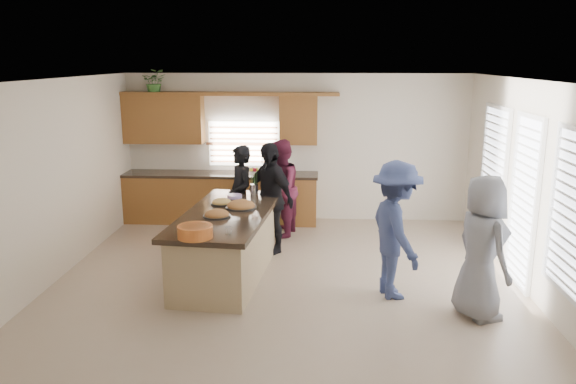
# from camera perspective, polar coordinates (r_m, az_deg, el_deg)

# --- Properties ---
(floor) EXTENTS (6.50, 6.50, 0.00)m
(floor) POSITION_cam_1_polar(r_m,az_deg,el_deg) (8.24, -0.12, -8.45)
(floor) COLOR tan
(floor) RESTS_ON ground
(room_shell) EXTENTS (6.52, 6.02, 2.81)m
(room_shell) POSITION_cam_1_polar(r_m,az_deg,el_deg) (7.73, -0.12, 4.74)
(room_shell) COLOR silver
(room_shell) RESTS_ON ground
(back_cabinetry) EXTENTS (4.08, 0.66, 2.46)m
(back_cabinetry) POSITION_cam_1_polar(r_m,az_deg,el_deg) (10.76, -7.07, 1.76)
(back_cabinetry) COLOR brown
(back_cabinetry) RESTS_ON ground
(right_wall_glazing) EXTENTS (0.06, 4.00, 2.25)m
(right_wall_glazing) POSITION_cam_1_polar(r_m,az_deg,el_deg) (8.17, 22.98, 0.14)
(right_wall_glazing) COLOR white
(right_wall_glazing) RESTS_ON ground
(island) EXTENTS (1.40, 2.80, 0.95)m
(island) POSITION_cam_1_polar(r_m,az_deg,el_deg) (8.14, -6.15, -5.40)
(island) COLOR tan
(island) RESTS_ON ground
(platter_front) EXTENTS (0.38, 0.38, 0.15)m
(platter_front) POSITION_cam_1_polar(r_m,az_deg,el_deg) (7.76, -7.24, -2.32)
(platter_front) COLOR black
(platter_front) RESTS_ON island
(platter_mid) EXTENTS (0.45, 0.45, 0.18)m
(platter_mid) POSITION_cam_1_polar(r_m,az_deg,el_deg) (8.18, -4.79, -1.44)
(platter_mid) COLOR black
(platter_mid) RESTS_ON island
(platter_back) EXTENTS (0.32, 0.32, 0.13)m
(platter_back) POSITION_cam_1_polar(r_m,az_deg,el_deg) (8.41, -6.74, -1.08)
(platter_back) COLOR black
(platter_back) RESTS_ON island
(salad_bowl) EXTENTS (0.43, 0.43, 0.15)m
(salad_bowl) POSITION_cam_1_polar(r_m,az_deg,el_deg) (6.90, -9.42, -3.93)
(salad_bowl) COLOR #CE6425
(salad_bowl) RESTS_ON island
(clear_cup) EXTENTS (0.08, 0.08, 0.09)m
(clear_cup) POSITION_cam_1_polar(r_m,az_deg,el_deg) (6.99, -6.08, -3.91)
(clear_cup) COLOR white
(clear_cup) RESTS_ON island
(plate_stack) EXTENTS (0.23, 0.23, 0.05)m
(plate_stack) POSITION_cam_1_polar(r_m,az_deg,el_deg) (8.78, -5.44, -0.43)
(plate_stack) COLOR #B595D9
(plate_stack) RESTS_ON island
(flower_vase) EXTENTS (0.14, 0.14, 0.43)m
(flower_vase) POSITION_cam_1_polar(r_m,az_deg,el_deg) (8.96, -3.47, 1.18)
(flower_vase) COLOR silver
(flower_vase) RESTS_ON island
(potted_plant) EXTENTS (0.49, 0.44, 0.47)m
(potted_plant) POSITION_cam_1_polar(r_m,az_deg,el_deg) (10.90, -13.39, 10.81)
(potted_plant) COLOR #3B7830
(potted_plant) RESTS_ON back_cabinetry
(woman_left_back) EXTENTS (0.66, 0.74, 1.70)m
(woman_left_back) POSITION_cam_1_polar(r_m,az_deg,el_deg) (9.24, -4.83, -0.51)
(woman_left_back) COLOR black
(woman_left_back) RESTS_ON ground
(woman_left_mid) EXTENTS (0.79, 0.94, 1.72)m
(woman_left_mid) POSITION_cam_1_polar(r_m,az_deg,el_deg) (9.77, -0.82, 0.34)
(woman_left_mid) COLOR #571A30
(woman_left_mid) RESTS_ON ground
(woman_left_front) EXTENTS (1.05, 1.05, 1.79)m
(woman_left_front) POSITION_cam_1_polar(r_m,az_deg,el_deg) (8.97, -1.87, -0.59)
(woman_left_front) COLOR black
(woman_left_front) RESTS_ON ground
(woman_right_back) EXTENTS (0.94, 1.30, 1.81)m
(woman_right_back) POSITION_cam_1_polar(r_m,az_deg,el_deg) (7.40, 10.90, -3.82)
(woman_right_back) COLOR navy
(woman_right_back) RESTS_ON ground
(woman_right_front) EXTENTS (0.81, 1.00, 1.76)m
(woman_right_front) POSITION_cam_1_polar(r_m,az_deg,el_deg) (7.07, 19.11, -5.37)
(woman_right_front) COLOR slate
(woman_right_front) RESTS_ON ground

